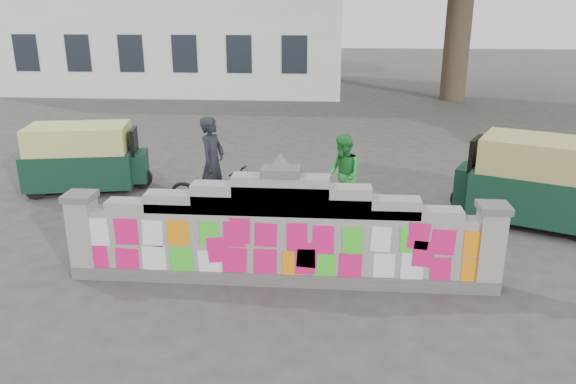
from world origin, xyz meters
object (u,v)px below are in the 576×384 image
cyclist_rider (213,175)px  rickshaw_right (542,181)px  pedestrian (343,176)px  cyclist_bike (214,193)px  rickshaw_left (84,157)px

cyclist_rider → rickshaw_right: 6.21m
pedestrian → cyclist_bike: bearing=-102.6°
pedestrian → cyclist_rider: bearing=-102.6°
cyclist_rider → pedestrian: (2.50, 0.40, -0.07)m
rickshaw_right → cyclist_rider: bearing=26.3°
rickshaw_left → rickshaw_right: bearing=-19.2°
cyclist_bike → pedestrian: 2.55m
cyclist_bike → rickshaw_right: bearing=-72.2°
cyclist_rider → rickshaw_left: (-3.26, 1.52, -0.11)m
cyclist_rider → rickshaw_right: cyclist_rider is taller
pedestrian → rickshaw_right: rickshaw_right is taller
rickshaw_left → rickshaw_right: (9.47, -1.34, 0.09)m
pedestrian → rickshaw_right: (3.71, -0.22, 0.05)m
rickshaw_right → cyclist_bike: bearing=26.3°
cyclist_rider → rickshaw_left: cyclist_rider is taller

